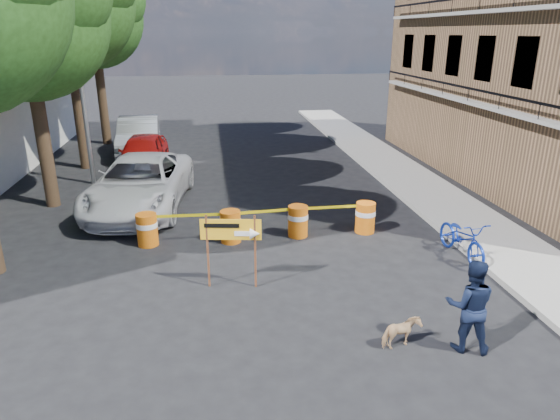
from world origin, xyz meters
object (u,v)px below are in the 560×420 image
object	(u,v)px
barrel_mid_left	(231,226)
bicycle	(465,220)
barrel_mid_right	(298,220)
sedan_red	(143,153)
barrel_far_left	(147,229)
suv_white	(140,184)
barrel_far_right	(365,217)
pedestrian	(470,306)
detour_sign	(238,235)
sedan_silver	(139,136)
dog	(401,333)

from	to	relation	value
barrel_mid_left	bicycle	bearing A→B (deg)	-17.73
barrel_mid_right	sedan_red	xyz separation A→B (m)	(-5.16, 8.05, 0.28)
barrel_far_left	barrel_mid_left	size ratio (longest dim) A/B	1.00
suv_white	barrel_mid_left	bearing A→B (deg)	-43.08
bicycle	barrel_far_left	bearing A→B (deg)	162.25
barrel_far_right	pedestrian	size ratio (longest dim) A/B	0.51
barrel_mid_left	suv_white	distance (m)	4.30
barrel_mid_right	pedestrian	world-z (taller)	pedestrian
detour_sign	sedan_silver	xyz separation A→B (m)	(-3.83, 13.96, -0.41)
barrel_mid_left	dog	world-z (taller)	barrel_mid_left
pedestrian	bicycle	size ratio (longest dim) A/B	0.86
detour_sign	barrel_far_left	bearing A→B (deg)	139.67
barrel_far_left	barrel_mid_right	distance (m)	4.17
barrel_far_right	detour_sign	bearing A→B (deg)	-143.77
pedestrian	sedan_silver	distance (m)	18.61
dog	suv_white	distance (m)	10.35
barrel_mid_left	barrel_mid_right	xyz separation A→B (m)	(1.91, 0.14, 0.00)
detour_sign	sedan_silver	size ratio (longest dim) A/B	0.33
suv_white	sedan_silver	bearing A→B (deg)	103.43
dog	sedan_red	xyz separation A→B (m)	(-6.10, 13.59, 0.44)
sedan_red	sedan_silver	distance (m)	3.17
pedestrian	bicycle	bearing A→B (deg)	-96.36
pedestrian	suv_white	bearing A→B (deg)	-32.87
barrel_mid_left	pedestrian	bearing A→B (deg)	-54.29
barrel_far_left	barrel_mid_left	xyz separation A→B (m)	(2.26, -0.09, 0.00)
barrel_mid_right	suv_white	size ratio (longest dim) A/B	0.15
dog	barrel_far_left	bearing A→B (deg)	26.48
barrel_far_left	bicycle	xyz separation A→B (m)	(8.09, -1.96, 0.56)
barrel_mid_right	suv_white	distance (m)	5.65
sedan_red	detour_sign	bearing A→B (deg)	-69.84
sedan_red	dog	bearing A→B (deg)	-62.68
sedan_red	sedan_silver	bearing A→B (deg)	102.66
detour_sign	sedan_red	bearing A→B (deg)	116.31
pedestrian	detour_sign	bearing A→B (deg)	-17.13
barrel_mid_right	bicycle	bearing A→B (deg)	-27.12
dog	sedan_silver	xyz separation A→B (m)	(-6.62, 16.71, 0.56)
pedestrian	barrel_mid_right	bearing A→B (deg)	-50.23
sedan_silver	barrel_far_right	bearing A→B (deg)	-59.50
barrel_far_left	barrel_far_right	distance (m)	6.15
barrel_far_right	barrel_mid_left	bearing A→B (deg)	-177.68
sedan_red	barrel_far_left	bearing A→B (deg)	-79.90
barrel_far_right	bicycle	world-z (taller)	bicycle
detour_sign	sedan_silver	bearing A→B (deg)	114.67
sedan_silver	suv_white	bearing A→B (deg)	-87.02
barrel_far_right	sedan_red	size ratio (longest dim) A/B	0.20
dog	barrel_far_right	bearing A→B (deg)	-27.05
barrel_far_left	barrel_far_right	size ratio (longest dim) A/B	1.00
barrel_far_right	dog	xyz separation A→B (m)	(-1.04, -5.56, -0.17)
bicycle	barrel_mid_left	bearing A→B (deg)	158.12
detour_sign	sedan_red	world-z (taller)	detour_sign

